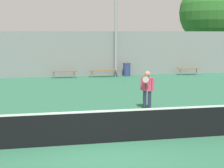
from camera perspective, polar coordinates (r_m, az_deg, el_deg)
ground_plane at (r=9.00m, az=-2.42°, el=-10.78°), size 100.00×100.00×0.00m
tennis_net at (r=8.84m, az=-2.44°, el=-7.82°), size 10.09×0.09×0.95m
tennis_player at (r=12.65m, az=6.46°, el=-0.68°), size 0.53×0.51×1.58m
bench_courtside_near at (r=21.88m, az=-1.50°, el=2.46°), size 2.10×0.40×0.49m
bench_adjacent_court at (r=23.66m, az=13.80°, el=2.70°), size 1.61×0.40×0.49m
bench_by_gate at (r=21.64m, az=-8.79°, el=2.26°), size 1.73×0.40×0.49m
trash_bin at (r=22.40m, az=2.73°, el=2.65°), size 0.53×0.53×0.93m
back_fence at (r=22.26m, az=-7.29°, el=5.44°), size 33.93×0.06×3.17m
tree_green_tall at (r=32.44m, az=17.60°, el=12.39°), size 6.05×6.05×8.05m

